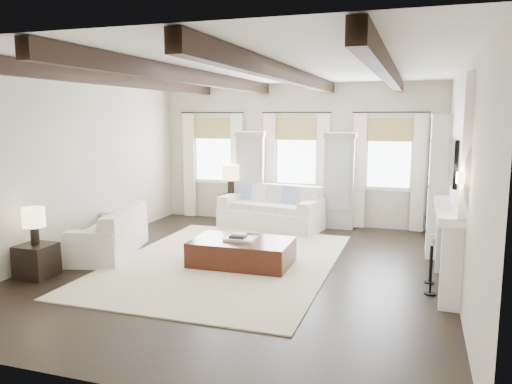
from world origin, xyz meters
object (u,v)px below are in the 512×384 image
(ottoman, at_px, (242,253))
(sofa_back, at_px, (272,211))
(sofa_left, at_px, (112,236))
(side_table_back, at_px, (231,208))
(side_table_front, at_px, (37,261))

(ottoman, bearing_deg, sofa_back, 95.15)
(sofa_left, bearing_deg, side_table_back, 71.63)
(sofa_back, xyz_separation_m, side_table_front, (-2.51, -4.42, -0.13))
(sofa_left, distance_m, side_table_back, 3.37)
(sofa_back, relative_size, side_table_back, 3.53)
(sofa_left, distance_m, ottoman, 2.46)
(side_table_back, bearing_deg, sofa_left, -108.37)
(ottoman, relative_size, side_table_back, 2.46)
(ottoman, height_order, side_table_back, side_table_back)
(ottoman, xyz_separation_m, side_table_back, (-1.39, 3.12, 0.12))
(sofa_left, height_order, ottoman, sofa_left)
(side_table_front, bearing_deg, ottoman, 29.11)
(ottoman, xyz_separation_m, side_table_front, (-2.82, -1.57, 0.04))
(sofa_back, bearing_deg, side_table_back, 165.65)
(sofa_left, height_order, side_table_front, sofa_left)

